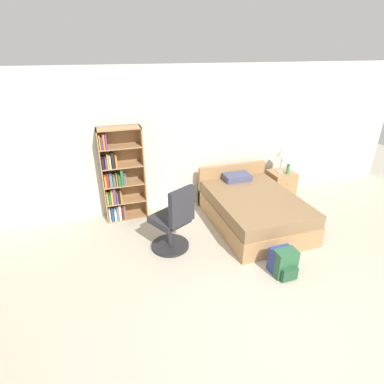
# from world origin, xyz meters

# --- Properties ---
(ground_plane) EXTENTS (14.00, 14.00, 0.00)m
(ground_plane) POSITION_xyz_m (0.00, 0.00, 0.00)
(ground_plane) COLOR #BCB29E
(wall_back) EXTENTS (9.00, 0.06, 2.60)m
(wall_back) POSITION_xyz_m (0.00, 3.23, 1.30)
(wall_back) COLOR silver
(wall_back) RESTS_ON ground_plane
(bookshelf) EXTENTS (0.72, 0.30, 1.67)m
(bookshelf) POSITION_xyz_m (-1.52, 3.01, 0.77)
(bookshelf) COLOR #AD7F51
(bookshelf) RESTS_ON ground_plane
(bed) EXTENTS (1.38, 1.94, 0.80)m
(bed) POSITION_xyz_m (0.66, 2.13, 0.28)
(bed) COLOR #AD7F51
(bed) RESTS_ON ground_plane
(office_chair) EXTENTS (0.67, 0.71, 1.09)m
(office_chair) POSITION_xyz_m (-0.87, 1.78, 0.48)
(office_chair) COLOR #232326
(office_chair) RESTS_ON ground_plane
(nightstand) EXTENTS (0.50, 0.48, 0.56)m
(nightstand) POSITION_xyz_m (1.71, 2.86, 0.28)
(nightstand) COLOR #AD7F51
(nightstand) RESTS_ON ground_plane
(table_lamp) EXTENTS (0.24, 0.24, 0.50)m
(table_lamp) POSITION_xyz_m (1.67, 2.87, 0.95)
(table_lamp) COLOR #B2B2B7
(table_lamp) RESTS_ON nightstand
(water_bottle) EXTENTS (0.07, 0.07, 0.20)m
(water_bottle) POSITION_xyz_m (1.75, 2.75, 0.66)
(water_bottle) COLOR #3F8C4C
(water_bottle) RESTS_ON nightstand
(backpack_green) EXTENTS (0.30, 0.25, 0.40)m
(backpack_green) POSITION_xyz_m (0.41, 0.73, 0.19)
(backpack_green) COLOR #2D603D
(backpack_green) RESTS_ON ground_plane
(backpack_blue) EXTENTS (0.30, 0.23, 0.36)m
(backpack_blue) POSITION_xyz_m (0.42, 0.84, 0.17)
(backpack_blue) COLOR navy
(backpack_blue) RESTS_ON ground_plane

